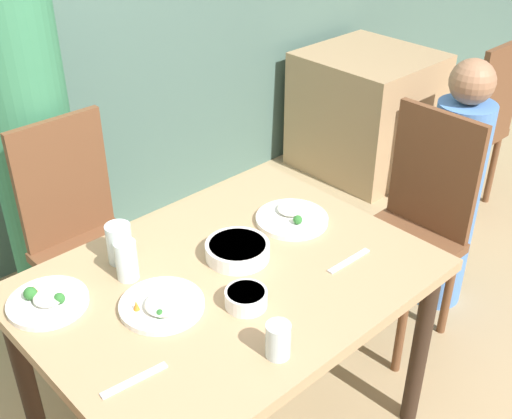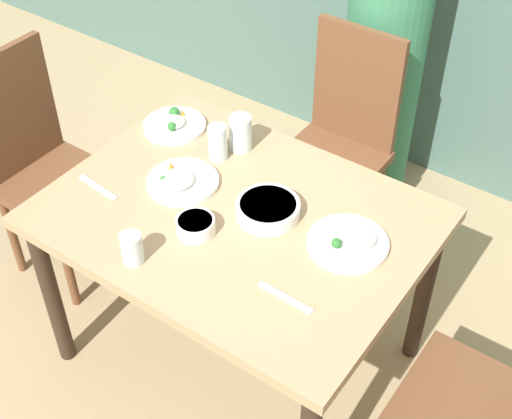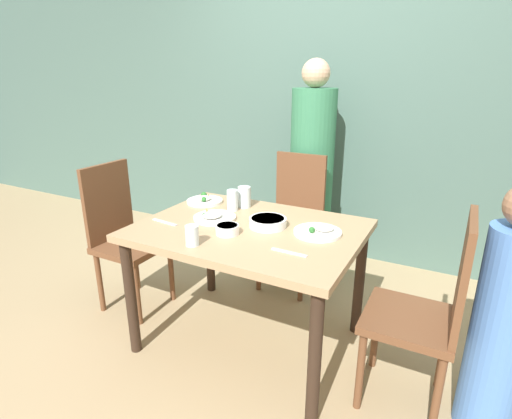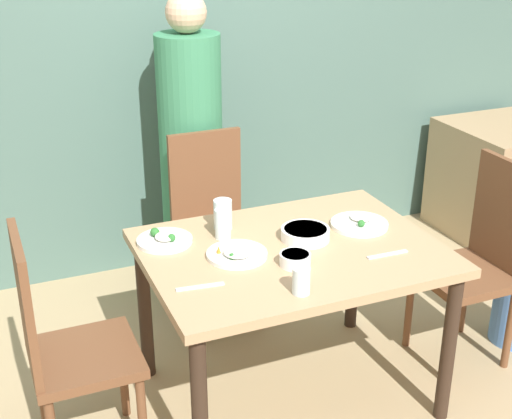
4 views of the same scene
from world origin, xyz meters
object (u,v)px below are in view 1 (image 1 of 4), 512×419
(chair_child_spot, at_px, (412,224))
(person_adult, at_px, (34,153))
(bowl_curry, at_px, (237,250))
(person_child, at_px, (451,196))
(plate_rice_adult, at_px, (162,305))
(glass_water_tall, at_px, (278,340))
(chair_adult_spot, at_px, (85,235))

(chair_child_spot, xyz_separation_m, person_adult, (-1.00, 1.17, 0.23))
(bowl_curry, bearing_deg, person_child, -4.79)
(bowl_curry, relative_size, plate_rice_adult, 0.84)
(plate_rice_adult, bearing_deg, glass_water_tall, -72.57)
(person_child, xyz_separation_m, plate_rice_adult, (-1.46, 0.05, 0.21))
(bowl_curry, xyz_separation_m, glass_water_tall, (-0.21, -0.39, 0.02))
(chair_child_spot, xyz_separation_m, glass_water_tall, (-1.07, -0.30, 0.26))
(chair_adult_spot, height_order, plate_rice_adult, chair_adult_spot)
(person_adult, bearing_deg, glass_water_tall, -92.43)
(plate_rice_adult, bearing_deg, person_child, -2.08)
(person_adult, height_order, plate_rice_adult, person_adult)
(bowl_curry, distance_m, glass_water_tall, 0.45)
(chair_child_spot, xyz_separation_m, bowl_curry, (-0.85, 0.10, 0.24))
(chair_adult_spot, xyz_separation_m, bowl_curry, (0.15, -0.74, 0.24))
(bowl_curry, distance_m, plate_rice_adult, 0.33)
(chair_adult_spot, relative_size, person_child, 0.86)
(plate_rice_adult, relative_size, glass_water_tall, 2.42)
(person_child, bearing_deg, bowl_curry, 175.21)
(person_child, relative_size, glass_water_tall, 11.29)
(person_child, bearing_deg, person_adult, 137.71)
(plate_rice_adult, bearing_deg, bowl_curry, 7.47)
(bowl_curry, xyz_separation_m, plate_rice_adult, (-0.32, -0.04, -0.01))
(chair_child_spot, height_order, glass_water_tall, chair_child_spot)
(chair_adult_spot, distance_m, person_child, 1.53)
(chair_child_spot, bearing_deg, person_adult, -139.36)
(chair_child_spot, bearing_deg, plate_rice_adult, -92.57)
(chair_child_spot, relative_size, bowl_curry, 4.77)
(chair_child_spot, bearing_deg, chair_adult_spot, -129.78)
(person_child, bearing_deg, plate_rice_adult, 177.92)
(person_child, xyz_separation_m, bowl_curry, (-1.14, 0.10, 0.22))
(bowl_curry, bearing_deg, glass_water_tall, -118.28)
(chair_child_spot, bearing_deg, glass_water_tall, -74.31)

